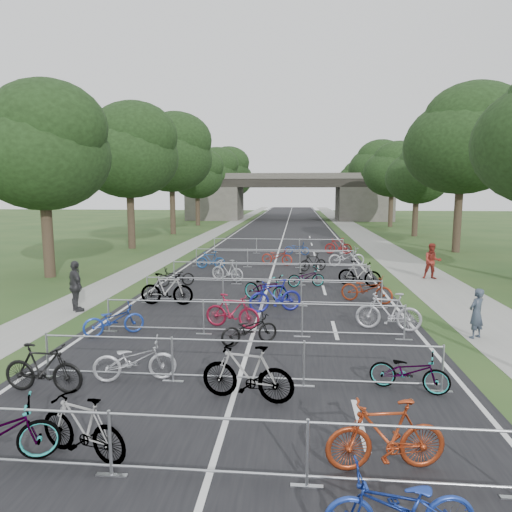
{
  "coord_description": "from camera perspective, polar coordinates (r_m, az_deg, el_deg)",
  "views": [
    {
      "loc": [
        1.33,
        -6.4,
        4.47
      ],
      "look_at": [
        -0.77,
        17.0,
        1.1
      ],
      "focal_mm": 32.0,
      "sensor_mm": 36.0,
      "label": 1
    }
  ],
  "objects": [
    {
      "name": "bike_19",
      "position": [
        21.97,
        12.81,
        -2.18
      ],
      "size": [
        2.08,
        1.17,
        1.2
      ],
      "primitive_type": "imported",
      "rotation": [
        0.0,
        0.0,
        1.25
      ],
      "color": "#ADB0B5",
      "rests_on": "ground"
    },
    {
      "name": "tree_right_6",
      "position": [
        95.09,
        12.4,
        9.45
      ],
      "size": [
        7.17,
        7.17,
        10.93
      ],
      "color": "#33261C",
      "rests_on": "ground"
    },
    {
      "name": "bike_12",
      "position": [
        18.28,
        -11.09,
        -4.12
      ],
      "size": [
        2.1,
        0.59,
        1.26
      ],
      "primitive_type": "imported",
      "rotation": [
        0.0,
        0.0,
        1.57
      ],
      "color": "#ADB0B5",
      "rests_on": "ground"
    },
    {
      "name": "tree_right_2",
      "position": [
        47.83,
        19.65,
        9.46
      ],
      "size": [
        6.16,
        6.16,
        9.39
      ],
      "color": "#33261C",
      "rests_on": "ground"
    },
    {
      "name": "tree_right_1",
      "position": [
        36.46,
        24.59,
        12.83
      ],
      "size": [
        8.18,
        8.18,
        12.47
      ],
      "color": "#33261C",
      "rests_on": "ground"
    },
    {
      "name": "bike_16",
      "position": [
        21.74,
        -9.99,
        -2.58
      ],
      "size": [
        1.85,
        1.38,
        0.93
      ],
      "primitive_type": "imported",
      "rotation": [
        0.0,
        0.0,
        5.21
      ],
      "color": "black",
      "rests_on": "ground"
    },
    {
      "name": "barrier_row_2",
      "position": [
        14.22,
        -0.45,
        -7.85
      ],
      "size": [
        9.7,
        0.08,
        1.1
      ],
      "color": "#ADB0B5",
      "rests_on": "ground"
    },
    {
      "name": "bike_26",
      "position": [
        32.05,
        5.13,
        0.93
      ],
      "size": [
        1.8,
        0.84,
        0.91
      ],
      "primitive_type": "imported",
      "rotation": [
        0.0,
        0.0,
        1.43
      ],
      "color": "navy",
      "rests_on": "ground"
    },
    {
      "name": "bike_22",
      "position": [
        25.68,
        7.13,
        -0.78
      ],
      "size": [
        1.71,
        1.21,
        1.01
      ],
      "primitive_type": "imported",
      "rotation": [
        0.0,
        0.0,
        5.2
      ],
      "color": "black",
      "rests_on": "ground"
    },
    {
      "name": "ground",
      "position": [
        7.92,
        -6.09,
        -26.22
      ],
      "size": [
        200.0,
        200.0,
        0.0
      ],
      "primitive_type": "plane",
      "color": "#26461E",
      "rests_on": "ground"
    },
    {
      "name": "tree_left_2",
      "position": [
        48.18,
        -10.45,
        12.36
      ],
      "size": [
        8.4,
        8.4,
        12.81
      ],
      "color": "#33261C",
      "rests_on": "ground"
    },
    {
      "name": "bike_6",
      "position": [
        10.03,
        -1.08,
        -14.42
      ],
      "size": [
        2.13,
        0.98,
        1.23
      ],
      "primitive_type": "imported",
      "rotation": [
        0.0,
        0.0,
        4.51
      ],
      "color": "#ADB0B5",
      "rests_on": "ground"
    },
    {
      "name": "barrier_row_6",
      "position": [
        32.67,
        2.75,
        1.25
      ],
      "size": [
        9.7,
        0.08,
        1.1
      ],
      "color": "#ADB0B5",
      "rests_on": "ground"
    },
    {
      "name": "bike_8",
      "position": [
        14.96,
        -17.36,
        -7.65
      ],
      "size": [
        1.92,
        1.53,
        0.97
      ],
      "primitive_type": "imported",
      "rotation": [
        0.0,
        0.0,
        2.13
      ],
      "color": "#1B3999",
      "rests_on": "ground"
    },
    {
      "name": "tree_left_4",
      "position": [
        71.53,
        -5.22,
        10.39
      ],
      "size": [
        7.56,
        7.56,
        11.53
      ],
      "color": "#33261C",
      "rests_on": "ground"
    },
    {
      "name": "bike_27",
      "position": [
        32.99,
        10.25,
        1.24
      ],
      "size": [
        1.94,
        0.74,
        1.14
      ],
      "primitive_type": "imported",
      "rotation": [
        0.0,
        0.0,
        4.6
      ],
      "color": "maroon",
      "rests_on": "ground"
    },
    {
      "name": "pedestrian_a",
      "position": [
        15.46,
        25.84,
        -6.5
      ],
      "size": [
        0.67,
        0.63,
        1.54
      ],
      "primitive_type": "imported",
      "rotation": [
        0.0,
        0.0,
        3.76
      ],
      "color": "#303948",
      "rests_on": "ground"
    },
    {
      "name": "pedestrian_b",
      "position": [
        24.81,
        21.17,
        -0.64
      ],
      "size": [
        0.92,
        0.74,
        1.82
      ],
      "primitive_type": "imported",
      "rotation": [
        0.0,
        0.0,
        -0.06
      ],
      "color": "maroon",
      "rests_on": "ground"
    },
    {
      "name": "bike_3",
      "position": [
        8.09,
        15.94,
        -20.8
      ],
      "size": [
        2.03,
        0.87,
        1.18
      ],
      "primitive_type": "imported",
      "rotation": [
        0.0,
        0.0,
        4.88
      ],
      "color": "maroon",
      "rests_on": "ground"
    },
    {
      "name": "overpass_bridge",
      "position": [
        71.42,
        4.09,
        7.38
      ],
      "size": [
        31.0,
        8.0,
        7.05
      ],
      "color": "#4B4A43",
      "rests_on": "ground"
    },
    {
      "name": "tree_left_6",
      "position": [
        95.21,
        -2.6,
        9.36
      ],
      "size": [
        6.72,
        6.72,
        10.25
      ],
      "color": "#33261C",
      "rests_on": "ground"
    },
    {
      "name": "lane_markings",
      "position": [
        56.6,
        3.77,
        3.61
      ],
      "size": [
        0.12,
        140.0,
        0.0
      ],
      "primitive_type": "cube",
      "color": "silver",
      "rests_on": "ground"
    },
    {
      "name": "barrier_row_3",
      "position": [
        17.89,
        0.73,
        -4.51
      ],
      "size": [
        9.7,
        0.08,
        1.1
      ],
      "color": "#ADB0B5",
      "rests_on": "ground"
    },
    {
      "name": "barrier_row_4",
      "position": [
        21.8,
        1.54,
        -2.21
      ],
      "size": [
        9.7,
        0.08,
        1.1
      ],
      "color": "#ADB0B5",
      "rests_on": "ground"
    },
    {
      "name": "bike_17",
      "position": [
        22.71,
        -3.6,
        -1.82
      ],
      "size": [
        1.86,
        1.15,
        1.08
      ],
      "primitive_type": "imported",
      "rotation": [
        0.0,
        0.0,
        4.32
      ],
      "color": "#B1B3BA",
      "rests_on": "ground"
    },
    {
      "name": "bike_14",
      "position": [
        16.95,
        2.42,
        -5.02
      ],
      "size": [
        2.09,
        1.23,
        1.21
      ],
      "primitive_type": "imported",
      "rotation": [
        0.0,
        0.0,
        5.07
      ],
      "color": "navy",
      "rests_on": "ground"
    },
    {
      "name": "bike_9",
      "position": [
        15.01,
        -2.98,
        -6.93
      ],
      "size": [
        1.94,
        0.95,
        1.13
      ],
      "primitive_type": "imported",
      "rotation": [
        0.0,
        0.0,
        1.34
      ],
      "color": "maroon",
      "rests_on": "ground"
    },
    {
      "name": "tree_left_5",
      "position": [
        83.39,
        -3.73,
        10.64
      ],
      "size": [
        8.4,
        8.4,
        12.81
      ],
      "color": "#33261C",
      "rests_on": "ground"
    },
    {
      "name": "tree_left_1",
      "position": [
        36.72,
        -15.54,
        12.29
      ],
      "size": [
        7.56,
        7.56,
        11.53
      ],
      "color": "#33261C",
      "rests_on": "ground"
    },
    {
      "name": "barrier_row_5",
      "position": [
        26.73,
        2.21,
        -0.29
      ],
      "size": [
        9.7,
        0.08,
        1.1
      ],
      "color": "#ADB0B5",
      "rests_on": "ground"
    },
    {
      "name": "sidewalk_left",
      "position": [
        57.26,
        -3.77,
        3.67
      ],
      "size": [
        2.0,
        140.0,
        0.01
      ],
      "primitive_type": "cube",
      "color": "gray",
      "rests_on": "ground"
    },
    {
      "name": "tree_right_5",
      "position": [
        83.18,
        13.43,
        8.95
      ],
      "size": [
        6.16,
        6.16,
        9.39
      ],
      "color": "#33261C",
      "rests_on": "ground"
    },
    {
      "name": "bike_18",
      "position": [
        21.43,
        6.28,
        -2.66
      ],
      "size": [
        1.86,
        1.09,
        0.92
      ],
      "primitive_type": "imported",
      "rotation": [
        0.0,
        0.0,
        1.86
      ],
      "color": "#ADB0B5",
      "rests_on": "ground"
    },
    {
      "name": "tree_right_4",
      "position": [
        71.39,
        14.87,
        10.64
      ],
      "size": [
        8.18,
        8.18,
        12.47
      ],
      "color": "#33261C",
      "rests_on": "ground"
    },
    {
      "name": "sidewalk_right",
      "position": [
        56.97,
        11.85,
        3.49
      ],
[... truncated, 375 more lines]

